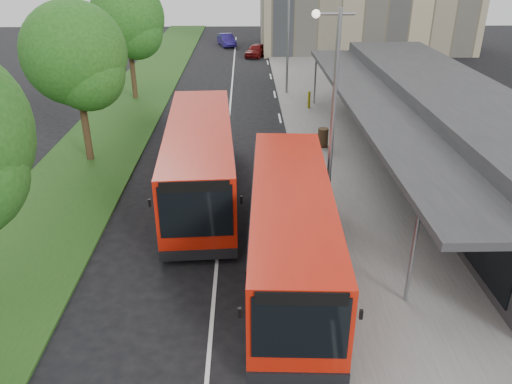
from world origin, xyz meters
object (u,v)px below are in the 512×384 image
bus_main (291,229)px  tree_mid (76,61)px  lamp_post_far (287,30)px  bus_second (200,159)px  tree_far (128,23)px  lamp_post_near (331,109)px  litter_bin (323,137)px  bollard (309,100)px  car_far (227,40)px  car_near (257,50)px

bus_main → tree_mid: bearing=136.2°
lamp_post_far → bus_main: (-1.60, -22.97, -3.17)m
bus_main → bus_second: bus_second is taller
tree_far → bus_main: bearing=-66.6°
lamp_post_near → litter_bin: 9.41m
lamp_post_far → bus_main: 23.25m
bus_main → bollard: size_ratio=9.47×
lamp_post_far → bus_main: bearing=-94.0°
tree_mid → bollard: size_ratio=6.94×
tree_mid → litter_bin: 13.13m
bus_second → litter_bin: bearing=38.3°
tree_far → car_far: (6.04, 22.40, -4.64)m
lamp_post_far → bollard: lamp_post_far is taller
tree_mid → tree_far: (-0.00, 12.00, 0.20)m
tree_mid → bus_main: 14.28m
lamp_post_near → bollard: lamp_post_near is taller
car_near → litter_bin: bearing=-62.3°
tree_mid → bus_second: size_ratio=0.68×
bus_main → car_near: (-0.23, 37.95, -0.91)m
bus_main → car_far: (-3.48, 44.42, -0.88)m
bus_main → car_near: bus_main is taller
bus_second → bollard: (6.31, 12.90, -0.94)m
tree_far → car_near: (9.30, 15.93, -4.66)m
tree_far → bollard: 13.61m
car_near → tree_far: bearing=-98.9°
tree_far → car_far: 23.66m
lamp_post_far → bollard: bearing=-73.1°
bus_main → car_near: bearing=93.0°
car_far → bollard: bearing=-91.0°
lamp_post_near → bollard: 16.36m
lamp_post_near → car_far: lamp_post_near is taller
tree_mid → lamp_post_near: bearing=-32.4°
lamp_post_near → bus_second: lamp_post_near is taller
lamp_post_near → car_near: (-1.83, 34.98, -4.07)m
tree_far → litter_bin: tree_far is taller
lamp_post_far → bus_second: size_ratio=0.69×
litter_bin → car_far: 33.63m
lamp_post_far → bus_second: lamp_post_far is taller
bollard → car_far: (-6.36, 25.64, -0.05)m
tree_mid → lamp_post_near: (11.13, -7.05, -0.39)m
bus_second → car_far: 38.55m
bus_main → car_far: bus_main is taller
lamp_post_far → tree_mid: bearing=-130.7°
lamp_post_near → lamp_post_far: 20.00m
tree_mid → bollard: (12.40, 8.76, -4.39)m
tree_far → bus_main: tree_far is taller
tree_far → lamp_post_far: tree_far is taller
bus_main → bus_second: size_ratio=0.93×
litter_bin → car_far: size_ratio=0.25×
tree_mid → car_far: size_ratio=1.95×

